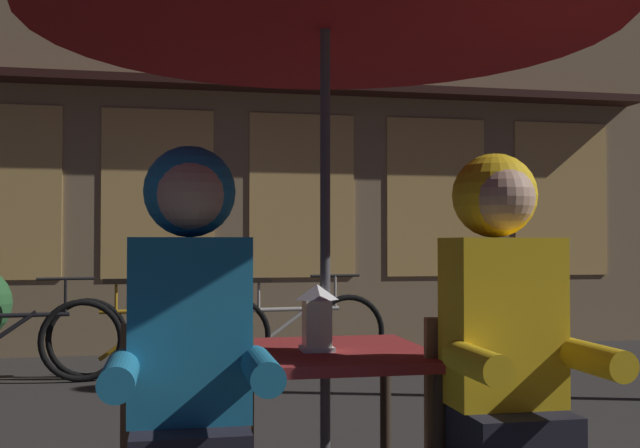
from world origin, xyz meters
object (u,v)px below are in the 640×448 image
at_px(cafe_table, 325,378).
at_px(chair_right, 498,441).
at_px(bicycle_third, 151,335).
at_px(lantern, 317,316).
at_px(bicycle_second, 12,341).
at_px(person_left_hooded, 190,337).
at_px(person_right_hooded, 506,330).
at_px(bicycle_fourth, 291,332).

distance_m(cafe_table, chair_right, 0.62).
bearing_deg(chair_right, bicycle_third, 105.75).
xyz_separation_m(lantern, bicycle_third, (-0.65, 3.80, -0.51)).
relative_size(cafe_table, bicycle_second, 0.44).
height_order(cafe_table, bicycle_second, bicycle_second).
distance_m(person_left_hooded, bicycle_second, 4.27).
bearing_deg(person_right_hooded, cafe_table, 138.43).
bearing_deg(bicycle_fourth, bicycle_third, 178.68).
bearing_deg(bicycle_second, person_right_hooded, -61.30).
height_order(person_left_hooded, bicycle_third, person_left_hooded).
bearing_deg(person_right_hooded, person_left_hooded, 180.00).
bearing_deg(bicycle_third, bicycle_second, -172.40).
distance_m(lantern, bicycle_fourth, 3.85).
height_order(chair_right, bicycle_fourth, chair_right).
relative_size(person_right_hooded, bicycle_fourth, 0.83).
height_order(bicycle_third, bicycle_fourth, same).
height_order(lantern, bicycle_third, lantern).
relative_size(chair_right, bicycle_fourth, 0.52).
height_order(cafe_table, person_right_hooded, person_right_hooded).
bearing_deg(lantern, chair_right, -32.76).
xyz_separation_m(person_left_hooded, bicycle_second, (-1.26, 4.05, -0.50)).
bearing_deg(bicycle_fourth, bicycle_second, -177.07).
xyz_separation_m(cafe_table, lantern, (-0.04, -0.04, 0.22)).
bearing_deg(cafe_table, lantern, -135.56).
bearing_deg(bicycle_second, cafe_table, -64.38).
bearing_deg(lantern, cafe_table, 44.44).
bearing_deg(lantern, bicycle_fourth, 82.21).
bearing_deg(bicycle_third, person_right_hooded, -74.46).
bearing_deg(chair_right, bicycle_fourth, 90.01).
distance_m(person_left_hooded, bicycle_fourth, 4.30).
bearing_deg(bicycle_third, cafe_table, -79.68).
bearing_deg(bicycle_third, bicycle_fourth, -1.32).
bearing_deg(bicycle_third, chair_right, -74.25).
height_order(lantern, bicycle_second, lantern).
distance_m(lantern, person_right_hooded, 0.65).
relative_size(cafe_table, person_right_hooded, 0.53).
xyz_separation_m(lantern, person_right_hooded, (0.52, -0.39, -0.01)).
bearing_deg(person_left_hooded, cafe_table, 41.57).
height_order(lantern, chair_right, lantern).
bearing_deg(bicycle_second, bicycle_fourth, 2.93).
bearing_deg(bicycle_second, bicycle_third, 7.60).
relative_size(cafe_table, person_left_hooded, 0.53).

